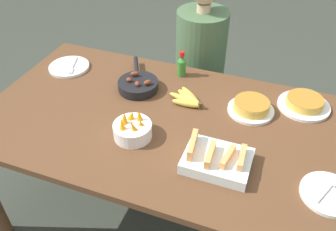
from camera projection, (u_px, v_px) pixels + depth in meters
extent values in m
plane|color=#383D33|center=(168.00, 215.00, 2.17)|extent=(14.00, 14.00, 0.00)
cube|color=brown|center=(168.00, 123.00, 1.71)|extent=(1.81, 0.99, 0.03)
cylinder|color=brown|center=(77.00, 99.00, 2.49)|extent=(0.07, 0.07, 0.72)
cylinder|color=brown|center=(333.00, 160.00, 2.03)|extent=(0.07, 0.07, 0.72)
ellipsoid|color=gold|center=(191.00, 97.00, 1.81)|extent=(0.16, 0.16, 0.03)
ellipsoid|color=gold|center=(189.00, 98.00, 1.80)|extent=(0.17, 0.13, 0.04)
ellipsoid|color=gold|center=(185.00, 100.00, 1.80)|extent=(0.20, 0.09, 0.03)
ellipsoid|color=gold|center=(187.00, 103.00, 1.77)|extent=(0.15, 0.04, 0.04)
cylinder|color=#4C3819|center=(200.00, 106.00, 1.75)|extent=(0.02, 0.02, 0.04)
cube|color=silver|center=(217.00, 161.00, 1.46)|extent=(0.27, 0.20, 0.05)
cube|color=#F29E56|center=(192.00, 145.00, 1.46)|extent=(0.04, 0.15, 0.05)
cube|color=#F29E56|center=(210.00, 155.00, 1.42)|extent=(0.03, 0.13, 0.04)
cube|color=#F29E56|center=(228.00, 157.00, 1.42)|extent=(0.04, 0.12, 0.04)
cube|color=#F29E56|center=(242.00, 158.00, 1.41)|extent=(0.03, 0.13, 0.04)
cylinder|color=black|center=(138.00, 89.00, 1.89)|extent=(0.21, 0.21, 0.01)
cylinder|color=black|center=(138.00, 85.00, 1.87)|extent=(0.21, 0.21, 0.04)
cylinder|color=black|center=(136.00, 65.00, 2.01)|extent=(0.10, 0.16, 0.02)
ellipsoid|color=brown|center=(135.00, 74.00, 1.89)|extent=(0.05, 0.05, 0.03)
ellipsoid|color=brown|center=(129.00, 80.00, 1.85)|extent=(0.04, 0.03, 0.03)
ellipsoid|color=brown|center=(137.00, 84.00, 1.82)|extent=(0.04, 0.04, 0.03)
ellipsoid|color=brown|center=(147.00, 82.00, 1.83)|extent=(0.05, 0.05, 0.03)
cylinder|color=white|center=(251.00, 110.00, 1.74)|extent=(0.23, 0.23, 0.02)
cylinder|color=gold|center=(252.00, 105.00, 1.73)|extent=(0.17, 0.17, 0.04)
cylinder|color=#AB7427|center=(252.00, 102.00, 1.71)|extent=(0.17, 0.17, 0.00)
cylinder|color=white|center=(303.00, 106.00, 1.77)|extent=(0.25, 0.25, 0.02)
cylinder|color=gold|center=(305.00, 102.00, 1.75)|extent=(0.18, 0.18, 0.04)
cylinder|color=#AB7427|center=(306.00, 98.00, 1.74)|extent=(0.18, 0.18, 0.00)
cylinder|color=white|center=(329.00, 194.00, 1.35)|extent=(0.22, 0.22, 0.02)
cylinder|color=#B2B2B7|center=(325.00, 194.00, 1.33)|extent=(0.06, 0.11, 0.01)
cube|color=#B2B2B7|center=(335.00, 183.00, 1.37)|extent=(0.04, 0.05, 0.00)
cylinder|color=white|center=(69.00, 67.00, 2.06)|extent=(0.23, 0.23, 0.02)
cylinder|color=#B2B2B7|center=(75.00, 63.00, 2.07)|extent=(0.05, 0.12, 0.01)
cube|color=#B2B2B7|center=(71.00, 71.00, 2.00)|extent=(0.04, 0.05, 0.00)
cylinder|color=white|center=(133.00, 130.00, 1.59)|extent=(0.17, 0.17, 0.07)
cone|color=orange|center=(141.00, 124.00, 1.55)|extent=(0.03, 0.04, 0.04)
cone|color=orange|center=(139.00, 116.00, 1.58)|extent=(0.04, 0.04, 0.06)
cone|color=orange|center=(132.00, 116.00, 1.59)|extent=(0.05, 0.05, 0.05)
cone|color=orange|center=(124.00, 118.00, 1.56)|extent=(0.04, 0.04, 0.06)
cone|color=orange|center=(122.00, 125.00, 1.53)|extent=(0.05, 0.05, 0.06)
cone|color=orange|center=(133.00, 126.00, 1.53)|extent=(0.05, 0.04, 0.06)
cylinder|color=#337F2D|center=(182.00, 68.00, 1.97)|extent=(0.05, 0.05, 0.09)
cone|color=#337F2D|center=(182.00, 59.00, 1.94)|extent=(0.05, 0.05, 0.03)
cylinder|color=red|center=(182.00, 54.00, 1.92)|extent=(0.03, 0.03, 0.03)
cube|color=black|center=(197.00, 113.00, 2.57)|extent=(0.35, 0.35, 0.46)
cylinder|color=#476642|center=(201.00, 52.00, 2.25)|extent=(0.32, 0.32, 0.54)
cylinder|color=#DBB28E|center=(204.00, 8.00, 2.07)|extent=(0.08, 0.08, 0.05)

